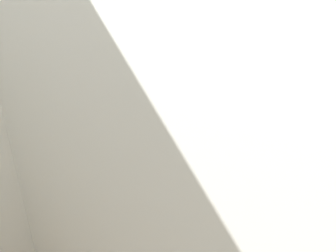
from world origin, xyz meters
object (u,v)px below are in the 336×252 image
water_bottle (227,115)px  keyboard (143,144)px  desk (203,175)px  laptop (147,97)px  book_stack_tall (154,125)px  mug (116,174)px  book_stack_side (209,119)px  computer_mouse (198,141)px  book_stack_keyboard_riser (143,158)px  cell_phone (231,140)px

water_bottle → keyboard: bearing=178.5°
desk → laptop: bearing=143.2°
book_stack_tall → laptop: 0.18m
book_stack_tall → mug: (-0.44, -0.18, -0.06)m
book_stack_side → computer_mouse: (-0.16, -0.05, -0.08)m
book_stack_keyboard_riser → computer_mouse: book_stack_keyboard_riser is taller
laptop → computer_mouse: (0.16, -0.29, -0.26)m
water_bottle → cell_phone: (-0.13, -0.14, -0.08)m
water_bottle → cell_phone: size_ratio=1.32×
book_stack_keyboard_riser → book_stack_side: (0.59, 0.02, 0.02)m
mug → laptop: bearing=29.1°
laptop → computer_mouse: bearing=-60.0°
book_stack_side → keyboard: 0.59m
laptop → water_bottle: size_ratio=1.81×
book_stack_side → keyboard: bearing=-178.3°
desk → book_stack_tall: size_ratio=5.22×
book_stack_keyboard_riser → mug: (-0.18, 0.01, -0.03)m
book_stack_keyboard_riser → computer_mouse: 0.43m
desk → keyboard: keyboard is taller
desk → keyboard: bearing=-177.5°
keyboard → water_bottle: 0.73m
book_stack_side → water_bottle: book_stack_side is taller
book_stack_tall → keyboard: 0.32m
laptop → water_bottle: (0.47, -0.27, -0.18)m
book_stack_keyboard_riser → laptop: laptop is taller
book_stack_keyboard_riser → book_stack_side: size_ratio=0.99×
book_stack_keyboard_riser → cell_phone: (0.59, -0.15, -0.07)m
keyboard → cell_phone: 0.63m
laptop → water_bottle: 0.57m
book_stack_tall → keyboard: bearing=-143.2°
book_stack_keyboard_riser → mug: bearing=175.5°
computer_mouse → book_stack_side: bearing=16.9°
computer_mouse → cell_phone: bearing=-36.4°
computer_mouse → cell_phone: 0.21m
desk → water_bottle: 0.47m
book_stack_side → cell_phone: 0.20m
book_stack_tall → cell_phone: 0.49m
book_stack_side → keyboard: size_ratio=0.57×
desk → water_bottle: water_bottle is taller
book_stack_side → water_bottle: bearing=-14.7°
book_stack_keyboard_riser → water_bottle: 0.73m
laptop → mug: laptop is taller
book_stack_tall → laptop: size_ratio=0.75×
book_stack_keyboard_riser → mug: book_stack_keyboard_riser is taller
desk → mug: bearing=-178.9°
book_stack_tall → mug: size_ratio=2.10×
cell_phone → book_stack_keyboard_riser: bearing=165.2°
book_stack_side → cell_phone: book_stack_side is taller
book_stack_side → mug: book_stack_side is taller
book_stack_keyboard_riser → keyboard: bearing=54.6°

